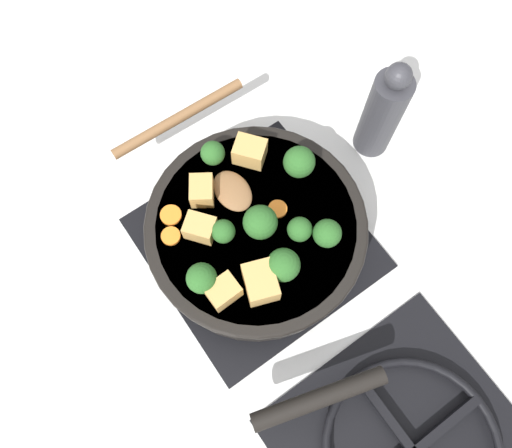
# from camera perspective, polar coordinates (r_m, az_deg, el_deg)

# --- Properties ---
(ground_plane) EXTENTS (2.40, 2.40, 0.00)m
(ground_plane) POSITION_cam_1_polar(r_m,az_deg,el_deg) (0.77, 0.00, -2.19)
(ground_plane) COLOR silver
(front_burner_grate) EXTENTS (0.31, 0.31, 0.03)m
(front_burner_grate) POSITION_cam_1_polar(r_m,az_deg,el_deg) (0.76, 0.00, -1.92)
(front_burner_grate) COLOR black
(front_burner_grate) RESTS_ON ground_plane
(skillet_pan) EXTENTS (0.31, 0.43, 0.06)m
(skillet_pan) POSITION_cam_1_polar(r_m,az_deg,el_deg) (0.72, 0.06, -0.90)
(skillet_pan) COLOR black
(skillet_pan) RESTS_ON front_burner_grate
(wooden_spoon) EXTENTS (0.22, 0.19, 0.02)m
(wooden_spoon) POSITION_cam_1_polar(r_m,az_deg,el_deg) (0.73, -6.04, 8.52)
(wooden_spoon) COLOR brown
(wooden_spoon) RESTS_ON skillet_pan
(tofu_cube_center_large) EXTENTS (0.05, 0.05, 0.03)m
(tofu_cube_center_large) POSITION_cam_1_polar(r_m,az_deg,el_deg) (0.68, -6.41, -0.44)
(tofu_cube_center_large) COLOR tan
(tofu_cube_center_large) RESTS_ON skillet_pan
(tofu_cube_near_handle) EXTENTS (0.05, 0.05, 0.03)m
(tofu_cube_near_handle) POSITION_cam_1_polar(r_m,az_deg,el_deg) (0.70, -6.22, 3.81)
(tofu_cube_near_handle) COLOR tan
(tofu_cube_near_handle) RESTS_ON skillet_pan
(tofu_cube_east_chunk) EXTENTS (0.05, 0.06, 0.04)m
(tofu_cube_east_chunk) POSITION_cam_1_polar(r_m,az_deg,el_deg) (0.72, -0.71, 8.28)
(tofu_cube_east_chunk) COLOR tan
(tofu_cube_east_chunk) RESTS_ON skillet_pan
(tofu_cube_west_chunk) EXTENTS (0.05, 0.06, 0.04)m
(tofu_cube_west_chunk) POSITION_cam_1_polar(r_m,az_deg,el_deg) (0.65, 0.53, -6.70)
(tofu_cube_west_chunk) COLOR tan
(tofu_cube_west_chunk) RESTS_ON skillet_pan
(tofu_cube_back_piece) EXTENTS (0.04, 0.03, 0.03)m
(tofu_cube_back_piece) POSITION_cam_1_polar(r_m,az_deg,el_deg) (0.65, -3.78, -7.70)
(tofu_cube_back_piece) COLOR tan
(tofu_cube_back_piece) RESTS_ON skillet_pan
(broccoli_floret_near_spoon) EXTENTS (0.03, 0.03, 0.04)m
(broccoli_floret_near_spoon) POSITION_cam_1_polar(r_m,az_deg,el_deg) (0.67, 5.01, -0.63)
(broccoli_floret_near_spoon) COLOR #709956
(broccoli_floret_near_spoon) RESTS_ON skillet_pan
(broccoli_floret_center_top) EXTENTS (0.03, 0.03, 0.04)m
(broccoli_floret_center_top) POSITION_cam_1_polar(r_m,az_deg,el_deg) (0.71, -4.96, 8.04)
(broccoli_floret_center_top) COLOR #709956
(broccoli_floret_center_top) RESTS_ON skillet_pan
(broccoli_floret_east_rim) EXTENTS (0.03, 0.03, 0.04)m
(broccoli_floret_east_rim) POSITION_cam_1_polar(r_m,az_deg,el_deg) (0.66, -3.76, -0.87)
(broccoli_floret_east_rim) COLOR #709956
(broccoli_floret_east_rim) RESTS_ON skillet_pan
(broccoli_floret_west_rim) EXTENTS (0.04, 0.04, 0.05)m
(broccoli_floret_west_rim) POSITION_cam_1_polar(r_m,az_deg,el_deg) (0.65, -6.23, -6.18)
(broccoli_floret_west_rim) COLOR #709956
(broccoli_floret_west_rim) RESTS_ON skillet_pan
(broccoli_floret_north_edge) EXTENTS (0.04, 0.04, 0.05)m
(broccoli_floret_north_edge) POSITION_cam_1_polar(r_m,az_deg,el_deg) (0.70, 4.96, 7.06)
(broccoli_floret_north_edge) COLOR #709956
(broccoli_floret_north_edge) RESTS_ON skillet_pan
(broccoli_floret_south_cluster) EXTENTS (0.04, 0.04, 0.05)m
(broccoli_floret_south_cluster) POSITION_cam_1_polar(r_m,az_deg,el_deg) (0.65, 3.15, -4.71)
(broccoli_floret_south_cluster) COLOR #709956
(broccoli_floret_south_cluster) RESTS_ON skillet_pan
(broccoli_floret_mid_floret) EXTENTS (0.05, 0.05, 0.05)m
(broccoli_floret_mid_floret) POSITION_cam_1_polar(r_m,az_deg,el_deg) (0.66, 0.23, 0.03)
(broccoli_floret_mid_floret) COLOR #709956
(broccoli_floret_mid_floret) RESTS_ON skillet_pan
(broccoli_floret_small_inner) EXTENTS (0.04, 0.04, 0.05)m
(broccoli_floret_small_inner) POSITION_cam_1_polar(r_m,az_deg,el_deg) (0.67, 8.13, -1.08)
(broccoli_floret_small_inner) COLOR #709956
(broccoli_floret_small_inner) RESTS_ON skillet_pan
(carrot_slice_orange_thin) EXTENTS (0.03, 0.03, 0.01)m
(carrot_slice_orange_thin) POSITION_cam_1_polar(r_m,az_deg,el_deg) (0.70, -9.70, 1.01)
(carrot_slice_orange_thin) COLOR orange
(carrot_slice_orange_thin) RESTS_ON skillet_pan
(carrot_slice_near_center) EXTENTS (0.03, 0.03, 0.01)m
(carrot_slice_near_center) POSITION_cam_1_polar(r_m,az_deg,el_deg) (0.70, 2.69, 1.45)
(carrot_slice_near_center) COLOR orange
(carrot_slice_near_center) RESTS_ON skillet_pan
(carrot_slice_edge_slice) EXTENTS (0.03, 0.03, 0.01)m
(carrot_slice_edge_slice) POSITION_cam_1_polar(r_m,az_deg,el_deg) (0.69, -9.71, -1.36)
(carrot_slice_edge_slice) COLOR orange
(carrot_slice_edge_slice) RESTS_ON skillet_pan
(pepper_mill) EXTENTS (0.06, 0.06, 0.20)m
(pepper_mill) POSITION_cam_1_polar(r_m,az_deg,el_deg) (0.79, 14.29, 12.24)
(pepper_mill) COLOR #333338
(pepper_mill) RESTS_ON ground_plane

